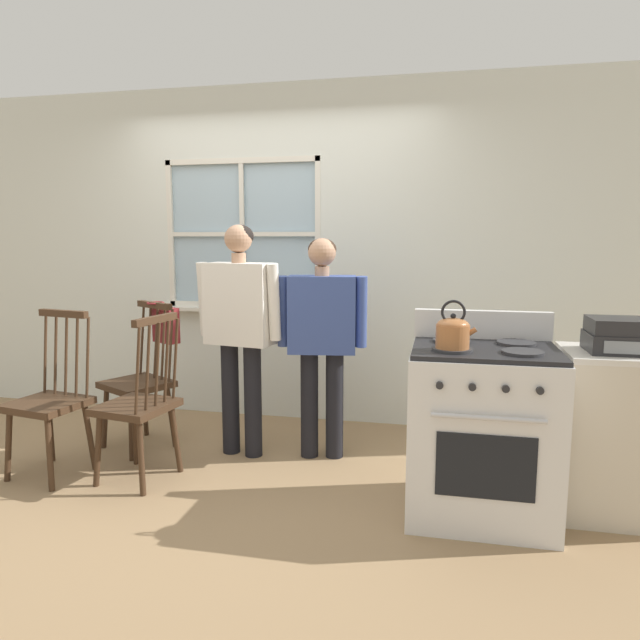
{
  "coord_description": "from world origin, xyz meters",
  "views": [
    {
      "loc": [
        1.31,
        -3.11,
        1.5
      ],
      "look_at": [
        0.58,
        0.25,
        1.0
      ],
      "focal_mm": 32.0,
      "sensor_mm": 36.0,
      "label": 1
    }
  ],
  "objects_px": {
    "person_teen_center": "(322,328)",
    "kettle": "(453,332)",
    "stereo": "(622,336)",
    "side_counter": "(613,433)",
    "chair_near_wall": "(139,407)",
    "handbag": "(165,324)",
    "chair_center_cluster": "(50,403)",
    "chair_by_window": "(140,383)",
    "person_elderly_left": "(240,318)",
    "potted_plant": "(213,297)",
    "stove": "(482,430)"
  },
  "relations": [
    {
      "from": "potted_plant",
      "to": "handbag",
      "type": "distance_m",
      "value": 0.64
    },
    {
      "from": "person_elderly_left",
      "to": "stereo",
      "type": "bearing_deg",
      "value": -0.56
    },
    {
      "from": "side_counter",
      "to": "person_teen_center",
      "type": "bearing_deg",
      "value": 165.01
    },
    {
      "from": "person_teen_center",
      "to": "chair_center_cluster",
      "type": "bearing_deg",
      "value": -166.59
    },
    {
      "from": "kettle",
      "to": "handbag",
      "type": "relative_size",
      "value": 0.8
    },
    {
      "from": "stove",
      "to": "side_counter",
      "type": "distance_m",
      "value": 0.72
    },
    {
      "from": "chair_near_wall",
      "to": "side_counter",
      "type": "distance_m",
      "value": 2.73
    },
    {
      "from": "person_teen_center",
      "to": "kettle",
      "type": "relative_size",
      "value": 6.05
    },
    {
      "from": "chair_near_wall",
      "to": "stereo",
      "type": "height_order",
      "value": "stereo"
    },
    {
      "from": "potted_plant",
      "to": "person_teen_center",
      "type": "bearing_deg",
      "value": -34.14
    },
    {
      "from": "person_elderly_left",
      "to": "handbag",
      "type": "bearing_deg",
      "value": 173.5
    },
    {
      "from": "person_teen_center",
      "to": "side_counter",
      "type": "relative_size",
      "value": 1.66
    },
    {
      "from": "chair_by_window",
      "to": "chair_near_wall",
      "type": "bearing_deg",
      "value": -32.33
    },
    {
      "from": "stove",
      "to": "kettle",
      "type": "distance_m",
      "value": 0.59
    },
    {
      "from": "kettle",
      "to": "chair_center_cluster",
      "type": "bearing_deg",
      "value": 177.6
    },
    {
      "from": "chair_center_cluster",
      "to": "person_elderly_left",
      "type": "bearing_deg",
      "value": 38.61
    },
    {
      "from": "stereo",
      "to": "side_counter",
      "type": "bearing_deg",
      "value": 90.0
    },
    {
      "from": "side_counter",
      "to": "stereo",
      "type": "xyz_separation_m",
      "value": [
        0.0,
        -0.02,
        0.54
      ]
    },
    {
      "from": "person_teen_center",
      "to": "stove",
      "type": "xyz_separation_m",
      "value": [
        1.01,
        -0.62,
        -0.43
      ]
    },
    {
      "from": "chair_by_window",
      "to": "stereo",
      "type": "height_order",
      "value": "stereo"
    },
    {
      "from": "person_teen_center",
      "to": "chair_by_window",
      "type": "bearing_deg",
      "value": 175.37
    },
    {
      "from": "chair_near_wall",
      "to": "side_counter",
      "type": "height_order",
      "value": "chair_near_wall"
    },
    {
      "from": "person_teen_center",
      "to": "chair_near_wall",
      "type": "bearing_deg",
      "value": -157.68
    },
    {
      "from": "chair_near_wall",
      "to": "person_teen_center",
      "type": "distance_m",
      "value": 1.26
    },
    {
      "from": "stove",
      "to": "kettle",
      "type": "xyz_separation_m",
      "value": [
        -0.17,
        -0.13,
        0.55
      ]
    },
    {
      "from": "person_elderly_left",
      "to": "stove",
      "type": "relative_size",
      "value": 1.46
    },
    {
      "from": "chair_by_window",
      "to": "potted_plant",
      "type": "bearing_deg",
      "value": 102.67
    },
    {
      "from": "stove",
      "to": "side_counter",
      "type": "relative_size",
      "value": 1.2
    },
    {
      "from": "person_teen_center",
      "to": "side_counter",
      "type": "distance_m",
      "value": 1.82
    },
    {
      "from": "person_elderly_left",
      "to": "stereo",
      "type": "height_order",
      "value": "person_elderly_left"
    },
    {
      "from": "handbag",
      "to": "side_counter",
      "type": "bearing_deg",
      "value": -11.16
    },
    {
      "from": "chair_center_cluster",
      "to": "person_teen_center",
      "type": "distance_m",
      "value": 1.79
    },
    {
      "from": "chair_near_wall",
      "to": "potted_plant",
      "type": "height_order",
      "value": "potted_plant"
    },
    {
      "from": "stove",
      "to": "chair_near_wall",
      "type": "bearing_deg",
      "value": 179.69
    },
    {
      "from": "chair_near_wall",
      "to": "chair_center_cluster",
      "type": "height_order",
      "value": "same"
    },
    {
      "from": "handbag",
      "to": "kettle",
      "type": "bearing_deg",
      "value": -23.04
    },
    {
      "from": "person_elderly_left",
      "to": "person_teen_center",
      "type": "relative_size",
      "value": 1.06
    },
    {
      "from": "chair_near_wall",
      "to": "handbag",
      "type": "relative_size",
      "value": 3.39
    },
    {
      "from": "potted_plant",
      "to": "kettle",
      "type": "bearing_deg",
      "value": -37.7
    },
    {
      "from": "chair_near_wall",
      "to": "person_teen_center",
      "type": "relative_size",
      "value": 0.7
    },
    {
      "from": "chair_center_cluster",
      "to": "handbag",
      "type": "height_order",
      "value": "same"
    },
    {
      "from": "kettle",
      "to": "side_counter",
      "type": "height_order",
      "value": "kettle"
    },
    {
      "from": "chair_by_window",
      "to": "kettle",
      "type": "height_order",
      "value": "kettle"
    },
    {
      "from": "chair_center_cluster",
      "to": "stove",
      "type": "bearing_deg",
      "value": 10.62
    },
    {
      "from": "person_elderly_left",
      "to": "handbag",
      "type": "height_order",
      "value": "person_elderly_left"
    },
    {
      "from": "potted_plant",
      "to": "side_counter",
      "type": "xyz_separation_m",
      "value": [
        2.79,
        -1.19,
        -0.56
      ]
    },
    {
      "from": "person_teen_center",
      "to": "kettle",
      "type": "xyz_separation_m",
      "value": [
        0.84,
        -0.75,
        0.13
      ]
    },
    {
      "from": "stove",
      "to": "kettle",
      "type": "bearing_deg",
      "value": -142.42
    },
    {
      "from": "chair_by_window",
      "to": "kettle",
      "type": "distance_m",
      "value": 2.32
    },
    {
      "from": "chair_near_wall",
      "to": "chair_center_cluster",
      "type": "relative_size",
      "value": 1.0
    }
  ]
}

